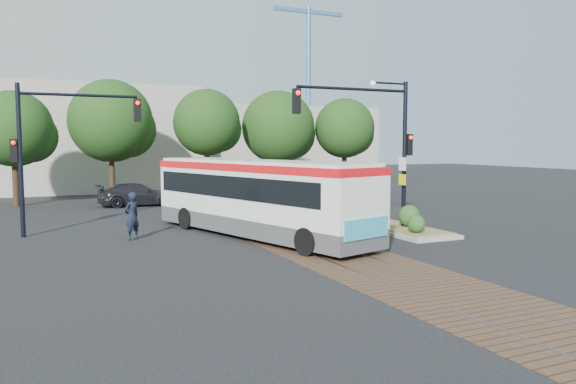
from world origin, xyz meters
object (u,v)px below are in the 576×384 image
Objects in this scene: signal_pole_main at (380,131)px; signal_pole_left at (51,138)px; city_bus at (257,194)px; traffic_island at (399,223)px; officer at (132,216)px; parked_car at (138,195)px.

signal_pole_main is 1.00× the size of signal_pole_left.
signal_pole_main reaches higher than city_bus.
traffic_island is 0.87× the size of signal_pole_left.
traffic_island is at bearing 133.77° from officer.
traffic_island is 16.53m from parked_car.
signal_pole_main is at bearing 133.00° from officer.
signal_pole_left is at bearing -75.00° from officer.
city_bus is 2.20× the size of traffic_island.
parked_car is at bearing -133.44° from officer.
parked_car is (2.19, 11.79, -0.25)m from officer.
officer is at bearing -42.08° from signal_pole_left.
signal_pole_main is 10.38m from officer.
parked_car reaches higher than traffic_island.
city_bus is 8.44m from signal_pole_left.
parked_car is (4.86, 9.38, -3.20)m from signal_pole_left.
signal_pole_main is 16.37m from parked_car.
signal_pole_main is (4.96, -1.11, 2.48)m from city_bus.
signal_pole_left is at bearing 152.02° from parked_car.
signal_pole_main reaches higher than officer.
signal_pole_left reaches higher than traffic_island.
city_bus is 4.84m from officer.
signal_pole_left is 4.65m from officer.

